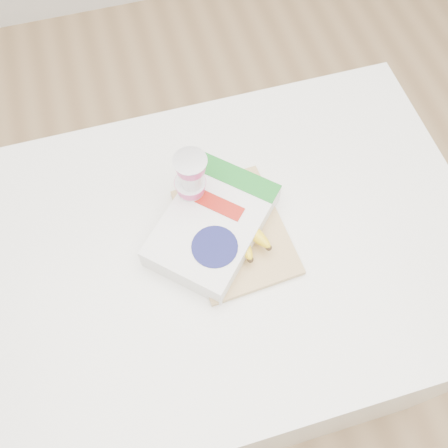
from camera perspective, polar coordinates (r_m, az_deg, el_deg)
name	(u,v)px	position (r m, az deg, el deg)	size (l,w,h in m)	color
room	(205,114)	(0.72, -2.22, 12.40)	(4.00, 4.00, 4.00)	tan
table	(215,311)	(1.52, -1.04, -9.88)	(1.21, 0.81, 0.91)	silver
cutting_board	(235,231)	(1.11, 1.30, -0.86)	(0.21, 0.29, 0.01)	tan
bananas	(235,229)	(1.08, 1.30, -0.54)	(0.12, 0.17, 0.06)	#382816
yogurt_stack	(191,181)	(1.06, -3.80, 4.97)	(0.07, 0.07, 0.16)	white
cereal_box	(213,225)	(1.09, -1.29, -0.11)	(0.34, 0.34, 0.06)	white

